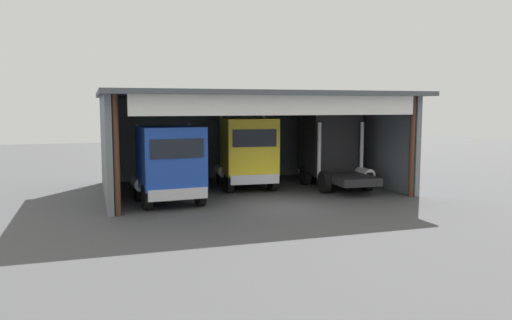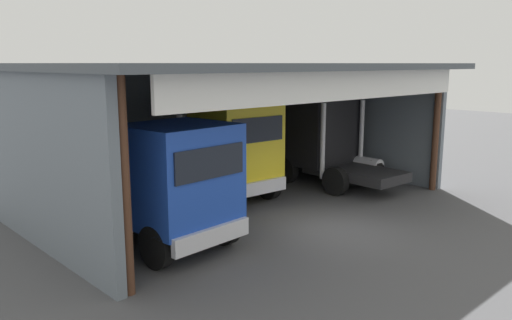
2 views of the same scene
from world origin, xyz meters
The scene contains 7 objects.
ground_plane centered at (0.00, 0.00, 0.00)m, with size 80.00×80.00×0.00m, color #4C4C4F.
workshop_shed centered at (0.00, 5.15, 3.34)m, with size 14.00×9.90×4.74m.
truck_blue_center_bay centered at (-4.28, 1.67, 1.75)m, with size 2.84×4.39×3.34m.
truck_yellow_yard_outside centered at (-0.08, 4.25, 1.86)m, with size 2.70×4.44×3.63m.
truck_black_center_left_bay centered at (4.32, 3.89, 1.94)m, with size 2.73×5.44×3.70m.
oil_drum centered at (-2.39, 7.56, 0.45)m, with size 0.58×0.58×0.90m, color gold.
tool_cart centered at (2.28, 7.79, 0.50)m, with size 0.90×0.60×1.00m, color #1E59A5.
Camera 1 is at (-7.33, -19.08, 4.11)m, focal length 35.23 mm.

